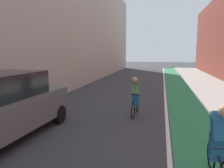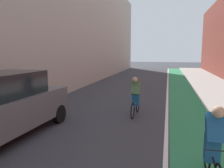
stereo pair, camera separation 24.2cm
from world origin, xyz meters
TOP-DOWN VIEW (x-y plane):
  - ground_plane at (0.00, 17.55)m, footprint 94.82×94.82m
  - bike_lane_paint at (2.93, 19.55)m, footprint 1.60×43.10m
  - lane_divider_stripe at (2.03, 19.55)m, footprint 0.12×43.10m
  - sidewalk_right at (5.30, 19.55)m, footprint 3.14×43.10m
  - building_facade_left at (-5.53, 19.53)m, footprint 4.15×43.10m
  - parked_suv_gray at (-2.68, 9.86)m, footprint 2.00×4.66m
  - cyclist_mid at (2.91, 8.86)m, footprint 0.48×1.71m
  - cyclist_trailing at (0.77, 13.29)m, footprint 0.48×1.70m

SIDE VIEW (x-z plane):
  - ground_plane at x=0.00m, z-range 0.00..0.00m
  - bike_lane_paint at x=2.93m, z-range 0.00..0.00m
  - lane_divider_stripe at x=2.03m, z-range 0.00..0.00m
  - sidewalk_right at x=5.30m, z-range 0.00..0.14m
  - cyclist_trailing at x=0.77m, z-range 0.00..1.61m
  - cyclist_mid at x=2.91m, z-range 0.04..1.65m
  - parked_suv_gray at x=-2.68m, z-range 0.03..2.01m
  - building_facade_left at x=-5.53m, z-range 0.00..10.08m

